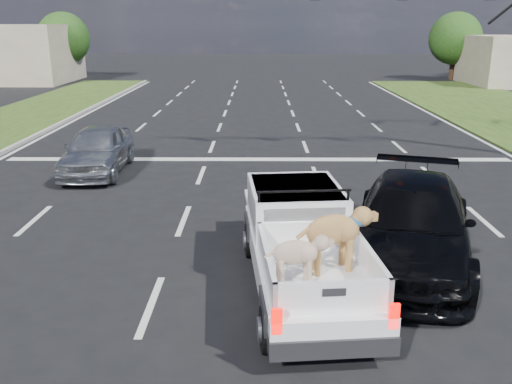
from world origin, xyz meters
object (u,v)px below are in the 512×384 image
pickup_truck (303,243)px  black_coupe (412,223)px  traffic_signal (482,13)px  silver_sedan (97,149)px

pickup_truck → black_coupe: (2.17, 1.20, -0.07)m
black_coupe → pickup_truck: bearing=-134.7°
traffic_signal → pickup_truck: bearing=-123.1°
pickup_truck → traffic_signal: bearing=51.8°
pickup_truck → silver_sedan: 9.60m
silver_sedan → black_coupe: 10.23m
traffic_signal → black_coupe: (-4.26, -8.66, -3.96)m
traffic_signal → silver_sedan: size_ratio=2.17×
traffic_signal → pickup_truck: (-6.43, -9.86, -3.89)m
pickup_truck → silver_sedan: (-5.72, 7.71, -0.12)m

